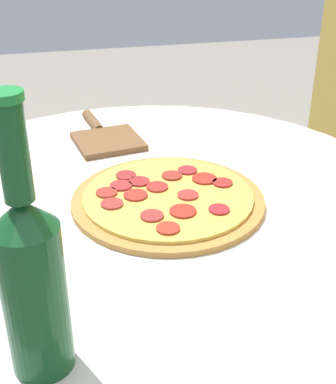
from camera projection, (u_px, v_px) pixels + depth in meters
name	position (u px, v px, depth m)	size (l,w,h in m)	color
table	(151.00, 275.00, 0.97)	(0.92, 0.92, 0.71)	silver
pizza	(168.00, 198.00, 0.87)	(0.31, 0.31, 0.02)	#B77F3D
beer_bottle	(32.00, 278.00, 0.52)	(0.07, 0.07, 0.30)	#144C23
pizza_paddle	(105.00, 137.00, 1.10)	(0.24, 0.15, 0.02)	brown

